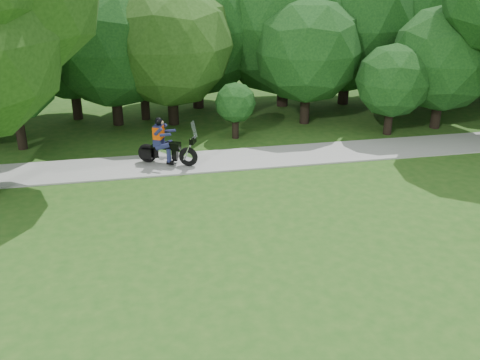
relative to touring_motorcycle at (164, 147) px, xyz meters
name	(u,v)px	position (x,y,z in m)	size (l,w,h in m)	color
ground	(371,268)	(4.62, -8.00, -0.70)	(100.00, 100.00, 0.00)	#245418
walkway	(285,156)	(4.62, 0.00, -0.67)	(60.00, 2.20, 0.06)	#A0A09B
tree_line	(274,34)	(5.80, 6.58, 2.97)	(40.08, 12.60, 7.85)	black
touring_motorcycle	(164,147)	(0.00, 0.00, 0.00)	(2.19, 1.39, 1.77)	black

